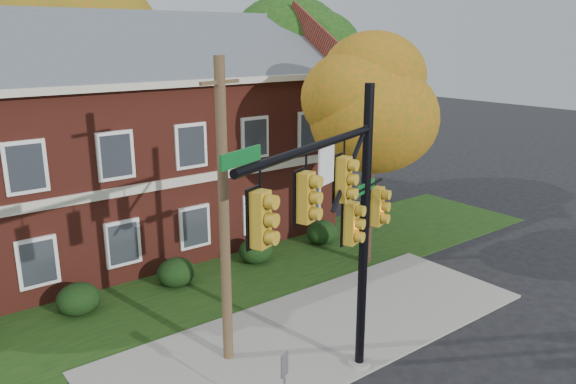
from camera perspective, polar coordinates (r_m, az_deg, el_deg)
ground at (r=17.16m, az=5.69°, el=-15.19°), size 120.00×120.00×0.00m
sidewalk at (r=17.77m, az=3.41°, el=-13.82°), size 14.00×5.00×0.08m
grass_strip at (r=21.38m, az=-5.53°, el=-8.63°), size 30.00×6.00×0.04m
apartment_building at (r=24.31m, az=-17.49°, el=5.92°), size 18.80×8.80×9.74m
hedge_left at (r=19.73m, az=-20.53°, el=-10.15°), size 1.40×1.26×1.05m
hedge_center at (r=20.86m, az=-11.30°, el=-8.00°), size 1.40×1.26×1.05m
hedge_right at (r=22.48m, az=-3.29°, el=-5.95°), size 1.40×1.26×1.05m
hedge_far_right at (r=24.50m, az=3.48°, el=-4.11°), size 1.40×1.26×1.05m
tree_near_right at (r=21.31m, az=9.31°, el=9.73°), size 4.50×4.25×8.58m
tree_right_rear at (r=30.54m, az=2.21°, el=14.34°), size 6.30×5.95×10.62m
tree_far_rear at (r=31.87m, az=-20.94°, el=14.72°), size 6.84×6.46×11.52m
traffic_signal at (r=13.04m, az=5.45°, el=-2.30°), size 6.49×2.64×7.68m
utility_pole at (r=14.73m, az=-6.51°, el=-2.48°), size 1.28×0.40×8.31m
sign_post at (r=13.21m, az=-0.35°, el=-18.45°), size 0.28×0.15×2.00m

